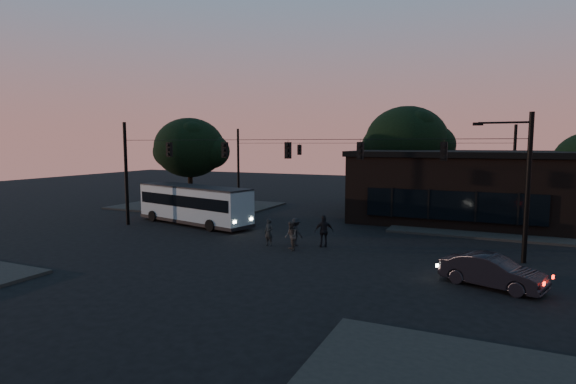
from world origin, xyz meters
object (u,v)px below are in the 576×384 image
at_px(building, 457,186).
at_px(pedestrian_c, 324,231).
at_px(pedestrian_a, 269,232).
at_px(pedestrian_d, 296,232).
at_px(car, 492,271).
at_px(bus, 194,203).
at_px(pedestrian_b, 291,236).

height_order(building, pedestrian_c, building).
distance_m(pedestrian_a, pedestrian_d, 1.58).
height_order(building, pedestrian_d, building).
distance_m(car, pedestrian_d, 11.08).
bearing_deg(pedestrian_c, bus, -44.25).
bearing_deg(building, pedestrian_d, -120.97).
bearing_deg(pedestrian_c, building, -145.70).
bearing_deg(bus, pedestrian_b, -10.71).
height_order(bus, pedestrian_d, bus).
relative_size(car, pedestrian_c, 2.20).
relative_size(building, pedestrian_b, 9.38).
xyz_separation_m(building, pedestrian_b, (-7.73, -14.38, -1.89)).
distance_m(bus, pedestrian_d, 10.27).
bearing_deg(pedestrian_c, car, 126.11).
bearing_deg(pedestrian_a, pedestrian_c, 30.76).
height_order(bus, pedestrian_a, bus).
xyz_separation_m(bus, pedestrian_c, (11.28, -2.98, -0.67)).
bearing_deg(bus, pedestrian_c, -0.89).
bearing_deg(pedestrian_c, pedestrian_b, 18.36).
xyz_separation_m(car, pedestrian_b, (-10.26, 2.48, 0.15)).
relative_size(bus, pedestrian_b, 6.34).
xyz_separation_m(pedestrian_a, pedestrian_c, (3.04, 1.04, 0.13)).
bearing_deg(building, pedestrian_b, -118.26).
bearing_deg(bus, pedestrian_d, -5.31).
xyz_separation_m(car, pedestrian_a, (-11.91, 2.99, 0.13)).
xyz_separation_m(building, pedestrian_c, (-6.33, -12.83, -1.78)).
distance_m(pedestrian_b, pedestrian_d, 1.17).
relative_size(bus, pedestrian_c, 5.59).
xyz_separation_m(bus, car, (20.14, -7.01, -0.93)).
height_order(building, pedestrian_b, building).
distance_m(building, pedestrian_a, 16.85).
bearing_deg(car, building, 28.67).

